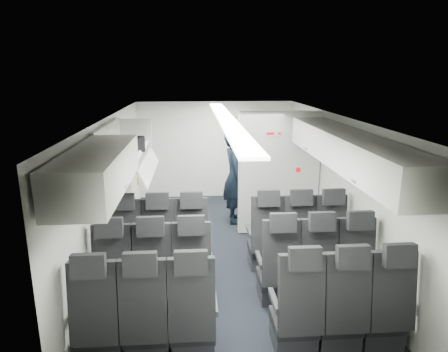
{
  "coord_description": "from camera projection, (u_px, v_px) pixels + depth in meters",
  "views": [
    {
      "loc": [
        -0.47,
        -5.79,
        2.77
      ],
      "look_at": [
        0.0,
        0.4,
        1.15
      ],
      "focal_mm": 32.0,
      "sensor_mm": 36.0,
      "label": 1
    }
  ],
  "objects": [
    {
      "name": "cabin_shell",
      "position": [
        226.0,
        184.0,
        6.04
      ],
      "size": [
        3.41,
        6.01,
        2.16
      ],
      "color": "black",
      "rests_on": "ground"
    },
    {
      "name": "seat_row_front",
      "position": [
        229.0,
        243.0,
        5.7
      ],
      "size": [
        3.33,
        0.56,
        1.24
      ],
      "color": "black",
      "rests_on": "cabin_shell"
    },
    {
      "name": "seat_row_mid",
      "position": [
        236.0,
        274.0,
        4.84
      ],
      "size": [
        3.33,
        0.56,
        1.24
      ],
      "color": "black",
      "rests_on": "cabin_shell"
    },
    {
      "name": "seat_row_rear",
      "position": [
        245.0,
        318.0,
        3.97
      ],
      "size": [
        3.33,
        0.56,
        1.24
      ],
      "color": "black",
      "rests_on": "cabin_shell"
    },
    {
      "name": "overhead_bin_left_rear",
      "position": [
        97.0,
        170.0,
        3.82
      ],
      "size": [
        0.53,
        1.8,
        0.4
      ],
      "color": "silver",
      "rests_on": "cabin_shell"
    },
    {
      "name": "overhead_bin_left_front_open",
      "position": [
        124.0,
        149.0,
        5.53
      ],
      "size": [
        0.64,
        1.7,
        0.72
      ],
      "color": "#9E9E93",
      "rests_on": "cabin_shell"
    },
    {
      "name": "overhead_bin_right_rear",
      "position": [
        380.0,
        165.0,
        4.02
      ],
      "size": [
        0.53,
        1.8,
        0.4
      ],
      "color": "silver",
      "rests_on": "cabin_shell"
    },
    {
      "name": "overhead_bin_right_front",
      "position": [
        325.0,
        138.0,
        5.71
      ],
      "size": [
        0.53,
        1.7,
        0.4
      ],
      "color": "silver",
      "rests_on": "cabin_shell"
    },
    {
      "name": "bulkhead_partition",
      "position": [
        279.0,
        173.0,
        6.89
      ],
      "size": [
        1.4,
        0.15,
        2.13
      ],
      "color": "silver",
      "rests_on": "cabin_shell"
    },
    {
      "name": "galley_unit",
      "position": [
        259.0,
        157.0,
        8.77
      ],
      "size": [
        0.85,
        0.52,
        1.9
      ],
      "color": "#939399",
      "rests_on": "cabin_shell"
    },
    {
      "name": "boarding_door",
      "position": [
        132.0,
        172.0,
        7.46
      ],
      "size": [
        0.12,
        1.27,
        1.86
      ],
      "color": "silver",
      "rests_on": "cabin_shell"
    },
    {
      "name": "flight_attendant",
      "position": [
        235.0,
        176.0,
        7.45
      ],
      "size": [
        0.43,
        0.65,
        1.76
      ],
      "primitive_type": "imported",
      "rotation": [
        0.0,
        0.0,
        1.58
      ],
      "color": "black",
      "rests_on": "ground"
    },
    {
      "name": "carry_on_bag",
      "position": [
        128.0,
        145.0,
        5.54
      ],
      "size": [
        0.44,
        0.37,
        0.23
      ],
      "primitive_type": "cube",
      "rotation": [
        0.0,
        0.0,
        -0.29
      ],
      "color": "black",
      "rests_on": "overhead_bin_left_front_open"
    },
    {
      "name": "papers",
      "position": [
        245.0,
        167.0,
        7.36
      ],
      "size": [
        0.21,
        0.05,
        0.14
      ],
      "primitive_type": "cube",
      "rotation": [
        0.0,
        0.0,
        -0.13
      ],
      "color": "white",
      "rests_on": "flight_attendant"
    }
  ]
}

